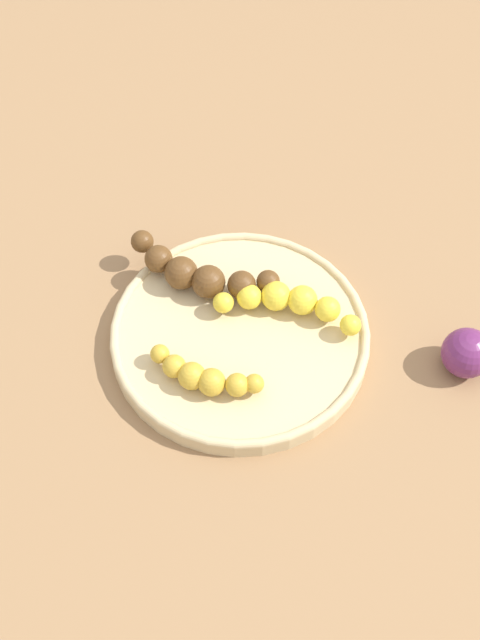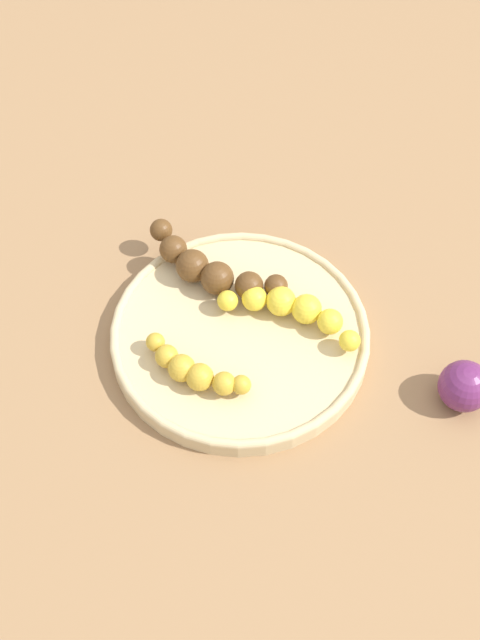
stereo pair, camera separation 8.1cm
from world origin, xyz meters
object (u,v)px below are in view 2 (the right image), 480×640
Objects in this scene: banana_yellow at (292,309)px; plum_purple at (464,386)px; fruit_bowl at (240,334)px; banana_overripe at (208,268)px; banana_spotted at (193,370)px.

banana_yellow is 0.19m from plum_purple.
fruit_bowl is at bearing 174.17° from plum_purple.
banana_overripe reaches higher than banana_spotted.
banana_overripe is at bearing 163.17° from plum_purple.
banana_yellow is at bearing 28.60° from fruit_bowl.
banana_spotted is (-0.03, -0.07, 0.02)m from fruit_bowl.
fruit_bowl is 0.08m from banana_overripe.
banana_spotted is at bearing 26.44° from banana_overripe.
plum_purple is (0.18, -0.05, -0.01)m from banana_yellow.
plum_purple is at bearing -96.63° from banana_yellow.
banana_overripe is 0.13m from banana_spotted.
banana_overripe is (-0.05, 0.06, 0.03)m from fruit_bowl.
banana_spotted reaches higher than fruit_bowl.
banana_overripe is 0.29m from plum_purple.
plum_purple is at bearing 116.96° from banana_spotted.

